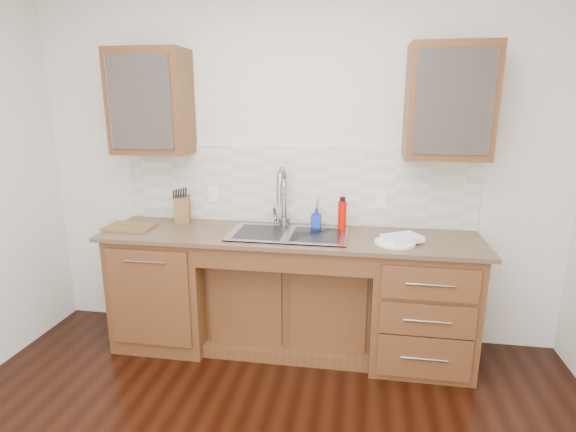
% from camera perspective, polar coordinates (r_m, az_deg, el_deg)
% --- Properties ---
extents(wall_back, '(4.00, 0.10, 2.70)m').
position_cam_1_polar(wall_back, '(3.48, 1.07, 6.41)').
color(wall_back, silver).
rests_on(wall_back, ground).
extents(base_cabinet_left, '(0.70, 0.62, 0.88)m').
position_cam_1_polar(base_cabinet_left, '(3.65, -14.95, -8.55)').
color(base_cabinet_left, '#593014').
rests_on(base_cabinet_left, ground).
extents(base_cabinet_center, '(1.20, 0.44, 0.70)m').
position_cam_1_polar(base_cabinet_center, '(3.51, 0.35, -10.62)').
color(base_cabinet_center, '#593014').
rests_on(base_cabinet_center, ground).
extents(base_cabinet_right, '(0.70, 0.62, 0.88)m').
position_cam_1_polar(base_cabinet_right, '(3.38, 16.49, -10.55)').
color(base_cabinet_right, '#593014').
rests_on(base_cabinet_right, ground).
extents(countertop, '(2.70, 0.65, 0.03)m').
position_cam_1_polar(countertop, '(3.21, 0.07, -2.57)').
color(countertop, '#84705B').
rests_on(countertop, base_cabinet_left).
extents(backsplash, '(2.70, 0.02, 0.59)m').
position_cam_1_polar(backsplash, '(3.44, 0.92, 3.88)').
color(backsplash, beige).
rests_on(backsplash, wall_back).
extents(sink, '(0.84, 0.46, 0.19)m').
position_cam_1_polar(sink, '(3.22, 0.03, -3.84)').
color(sink, '#9E9EA5').
rests_on(sink, countertop).
extents(faucet, '(0.04, 0.04, 0.40)m').
position_cam_1_polar(faucet, '(3.38, -0.51, 2.03)').
color(faucet, '#999993').
rests_on(faucet, countertop).
extents(filter_tap, '(0.02, 0.02, 0.24)m').
position_cam_1_polar(filter_tap, '(3.37, 3.71, 0.59)').
color(filter_tap, '#999993').
rests_on(filter_tap, countertop).
extents(upper_cabinet_left, '(0.55, 0.34, 0.75)m').
position_cam_1_polar(upper_cabinet_left, '(3.54, -17.00, 13.66)').
color(upper_cabinet_left, '#593014').
rests_on(upper_cabinet_left, wall_back).
extents(upper_cabinet_right, '(0.55, 0.34, 0.75)m').
position_cam_1_polar(upper_cabinet_right, '(3.24, 19.77, 13.44)').
color(upper_cabinet_right, '#593014').
rests_on(upper_cabinet_right, wall_back).
extents(outlet_left, '(0.08, 0.01, 0.12)m').
position_cam_1_polar(outlet_left, '(3.60, -9.43, 2.77)').
color(outlet_left, white).
rests_on(outlet_left, backsplash).
extents(outlet_right, '(0.08, 0.01, 0.12)m').
position_cam_1_polar(outlet_right, '(3.41, 11.74, 2.04)').
color(outlet_right, white).
rests_on(outlet_right, backsplash).
extents(soap_bottle, '(0.07, 0.07, 0.16)m').
position_cam_1_polar(soap_bottle, '(3.34, 3.58, -0.29)').
color(soap_bottle, '#1133BB').
rests_on(soap_bottle, countertop).
extents(water_bottle, '(0.07, 0.07, 0.22)m').
position_cam_1_polar(water_bottle, '(3.29, 6.89, 0.01)').
color(water_bottle, '#C90A00').
rests_on(water_bottle, countertop).
extents(plate, '(0.32, 0.32, 0.01)m').
position_cam_1_polar(plate, '(3.08, 13.41, -3.29)').
color(plate, white).
rests_on(plate, countertop).
extents(dish_towel, '(0.29, 0.27, 0.04)m').
position_cam_1_polar(dish_towel, '(3.10, 14.31, -2.74)').
color(dish_towel, beige).
rests_on(dish_towel, plate).
extents(knife_block, '(0.16, 0.20, 0.20)m').
position_cam_1_polar(knife_block, '(3.63, -13.24, 0.91)').
color(knife_block, brown).
rests_on(knife_block, countertop).
extents(cutting_board, '(0.35, 0.25, 0.02)m').
position_cam_1_polar(cutting_board, '(3.57, -19.47, -1.31)').
color(cutting_board, '#9C6340').
rests_on(cutting_board, countertop).
extents(cup_left_a, '(0.11, 0.11, 0.09)m').
position_cam_1_polar(cup_left_a, '(3.58, -18.14, 12.67)').
color(cup_left_a, silver).
rests_on(cup_left_a, upper_cabinet_left).
extents(cup_left_b, '(0.12, 0.12, 0.09)m').
position_cam_1_polar(cup_left_b, '(3.49, -15.13, 12.89)').
color(cup_left_b, silver).
rests_on(cup_left_b, upper_cabinet_left).
extents(cup_right_a, '(0.14, 0.14, 0.11)m').
position_cam_1_polar(cup_right_a, '(3.23, 18.58, 12.70)').
color(cup_right_a, silver).
rests_on(cup_right_a, upper_cabinet_right).
extents(cup_right_b, '(0.14, 0.14, 0.10)m').
position_cam_1_polar(cup_right_b, '(3.26, 21.30, 12.44)').
color(cup_right_b, white).
rests_on(cup_right_b, upper_cabinet_right).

